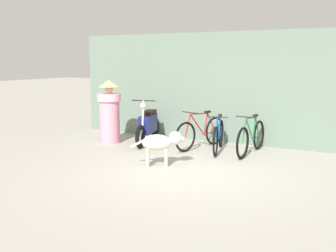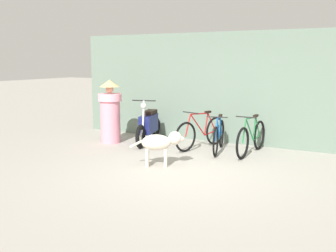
% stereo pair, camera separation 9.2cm
% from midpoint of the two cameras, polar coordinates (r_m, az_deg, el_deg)
% --- Properties ---
extents(ground_plane, '(60.00, 60.00, 0.00)m').
position_cam_midpoint_polar(ground_plane, '(7.29, 1.98, -6.91)').
color(ground_plane, '#9E998E').
extents(shop_wall_back, '(8.99, 0.20, 2.75)m').
position_cam_midpoint_polar(shop_wall_back, '(9.86, 9.82, 5.42)').
color(shop_wall_back, slate).
rests_on(shop_wall_back, ground).
extents(bicycle_0, '(0.60, 1.72, 0.90)m').
position_cam_midpoint_polar(bicycle_0, '(9.30, 4.49, -0.98)').
color(bicycle_0, black).
rests_on(bicycle_0, ground).
extents(bicycle_1, '(0.51, 1.59, 0.85)m').
position_cam_midpoint_polar(bicycle_1, '(9.00, 7.05, -1.48)').
color(bicycle_1, black).
rests_on(bicycle_1, ground).
extents(bicycle_2, '(0.46, 1.74, 0.89)m').
position_cam_midpoint_polar(bicycle_2, '(8.88, 11.68, -1.70)').
color(bicycle_2, black).
rests_on(bicycle_2, ground).
extents(motorcycle, '(0.66, 1.88, 1.12)m').
position_cam_midpoint_polar(motorcycle, '(9.88, -3.19, 0.11)').
color(motorcycle, black).
rests_on(motorcycle, ground).
extents(stray_dog, '(0.98, 0.64, 0.69)m').
position_cam_midpoint_polar(stray_dog, '(7.69, -1.33, -2.42)').
color(stray_dog, beige).
rests_on(stray_dog, ground).
extents(person_in_robes, '(0.82, 0.82, 1.58)m').
position_cam_midpoint_polar(person_in_robes, '(9.94, -8.76, 2.14)').
color(person_in_robes, pink).
rests_on(person_in_robes, ground).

